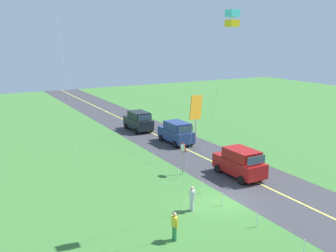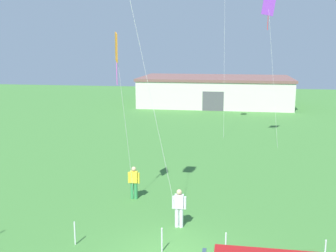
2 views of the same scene
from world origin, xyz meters
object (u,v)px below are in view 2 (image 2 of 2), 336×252
at_px(kite_blue_mid, 116,50).
at_px(person_adult_companion, 134,182).
at_px(warehouse_distant, 215,91).
at_px(person_adult_near, 179,207).
at_px(kite_pink_drift, 269,9).

bearing_deg(kite_blue_mid, person_adult_companion, 65.39).
xyz_separation_m(person_adult_companion, warehouse_distant, (2.28, 32.80, 0.89)).
relative_size(person_adult_near, warehouse_distant, 0.09).
distance_m(person_adult_near, kite_pink_drift, 17.66).
bearing_deg(kite_blue_mid, warehouse_distant, 85.41).
distance_m(person_adult_companion, kite_pink_drift, 16.35).
distance_m(person_adult_companion, kite_blue_mid, 6.26).
bearing_deg(warehouse_distant, person_adult_companion, -93.98).
height_order(person_adult_near, person_adult_companion, same).
xyz_separation_m(person_adult_near, warehouse_distant, (-0.27, 35.54, 0.89)).
distance_m(person_adult_near, kite_blue_mid, 7.09).
bearing_deg(person_adult_companion, warehouse_distant, 138.08).
bearing_deg(person_adult_near, person_adult_companion, 115.29).
height_order(person_adult_companion, kite_pink_drift, kite_pink_drift).
xyz_separation_m(kite_blue_mid, kite_pink_drift, (7.22, 12.87, 2.69)).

